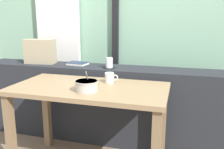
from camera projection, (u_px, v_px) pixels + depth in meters
outdoor_backdrop at (122, 7)px, 2.83m from camera, size 4.80×0.08×2.80m
curtain_left_panel at (58, 20)px, 2.98m from camera, size 0.56×0.06×2.50m
window_divider_post at (115, 15)px, 2.80m from camera, size 0.07×0.05×2.60m
dark_console_ledge at (108, 104)px, 2.51m from camera, size 2.80×0.35×0.79m
breakfast_table at (90, 100)px, 1.93m from camera, size 1.23×0.63×0.73m
coaster_square at (109, 68)px, 2.36m from camera, size 0.10×0.10×0.00m
juice_glass at (109, 63)px, 2.35m from camera, size 0.07×0.07×0.10m
closed_book at (77, 64)px, 2.53m from camera, size 0.23×0.17×0.03m
throw_pillow at (40, 51)px, 2.60m from camera, size 0.33×0.17×0.26m
soup_bowl at (87, 86)px, 1.77m from camera, size 0.17×0.17×0.16m
ceramic_mug at (110, 78)px, 2.01m from camera, size 0.11×0.08×0.08m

